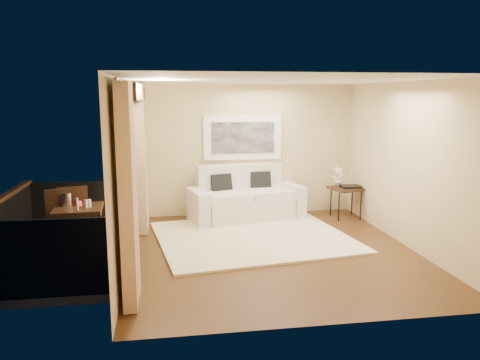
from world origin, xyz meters
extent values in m
plane|color=#4D3016|center=(0.00, 0.00, 0.00)|extent=(5.00, 5.00, 0.00)
plane|color=white|center=(0.00, 0.00, 2.70)|extent=(5.00, 5.00, 0.00)
plane|color=#C7B185|center=(0.00, 2.50, 1.35)|extent=(4.50, 0.00, 4.50)
plane|color=#C7B185|center=(0.00, -2.50, 1.35)|extent=(4.50, 0.00, 4.50)
plane|color=#C7B185|center=(2.25, 0.00, 1.35)|extent=(0.00, 5.00, 5.00)
plane|color=#C7B185|center=(-2.25, 1.85, 1.35)|extent=(0.00, 2.70, 2.70)
plane|color=#C7B185|center=(-2.25, -1.85, 1.35)|extent=(0.00, 2.70, 2.70)
plane|color=#C7B185|center=(-2.25, 0.00, 2.55)|extent=(0.00, 2.40, 2.40)
cube|color=#331C11|center=(-2.13, 0.00, 2.52)|extent=(0.28, 2.40, 0.22)
cube|color=#605B56|center=(-3.15, 0.00, -0.06)|extent=(1.80, 2.60, 0.12)
cube|color=black|center=(-4.01, 0.00, 0.50)|extent=(0.06, 2.60, 1.00)
cube|color=black|center=(-3.15, 1.27, 0.50)|extent=(1.80, 0.06, 1.00)
cube|color=black|center=(-3.15, -1.27, 0.50)|extent=(1.80, 0.06, 1.00)
cube|color=#331C11|center=(-4.01, 0.00, 1.02)|extent=(0.10, 2.60, 0.06)
cube|color=tan|center=(-2.11, 1.55, 1.32)|extent=(0.16, 0.75, 2.62)
cube|color=tan|center=(-2.11, -1.55, 1.32)|extent=(0.16, 0.75, 2.62)
cylinder|color=#4C473F|center=(-2.11, 0.00, 2.63)|extent=(0.04, 4.80, 0.04)
cube|color=white|center=(-0.10, 2.47, 1.62)|extent=(1.62, 0.05, 0.92)
cube|color=black|center=(-0.10, 2.44, 1.62)|extent=(1.30, 0.02, 0.64)
cube|color=beige|center=(-0.20, 0.74, 0.02)|extent=(3.60, 3.25, 0.04)
cube|color=silver|center=(-0.10, 2.02, 0.22)|extent=(1.98, 1.32, 0.45)
cube|color=silver|center=(-0.18, 2.39, 0.64)|extent=(1.83, 0.61, 0.88)
cube|color=silver|center=(-1.07, 1.81, 0.33)|extent=(0.45, 0.99, 0.66)
cube|color=silver|center=(0.87, 2.23, 0.33)|extent=(0.45, 0.99, 0.66)
cube|color=silver|center=(-0.52, 1.90, 0.52)|extent=(1.01, 1.01, 0.15)
cube|color=silver|center=(0.34, 2.08, 0.52)|extent=(1.01, 1.01, 0.15)
cube|color=black|center=(-0.58, 2.14, 0.71)|extent=(0.47, 0.31, 0.44)
cube|color=black|center=(0.25, 2.31, 0.71)|extent=(0.44, 0.23, 0.44)
cube|color=#331C11|center=(1.93, 1.82, 0.61)|extent=(0.71, 0.71, 0.04)
cylinder|color=black|center=(1.70, 1.59, 0.29)|extent=(0.03, 0.03, 0.59)
cylinder|color=black|center=(2.16, 1.59, 0.29)|extent=(0.03, 0.03, 0.59)
cylinder|color=black|center=(1.70, 2.05, 0.29)|extent=(0.03, 0.03, 0.59)
cylinder|color=black|center=(2.16, 2.05, 0.29)|extent=(0.03, 0.03, 0.59)
cube|color=black|center=(2.01, 1.80, 0.66)|extent=(0.38, 0.29, 0.05)
imported|color=white|center=(1.80, 1.97, 0.85)|extent=(0.26, 0.21, 0.43)
cube|color=#331C11|center=(-2.99, 0.09, 0.79)|extent=(0.73, 0.73, 0.05)
cylinder|color=#331C11|center=(-3.27, -0.19, 0.38)|extent=(0.04, 0.04, 0.76)
cylinder|color=#331C11|center=(-2.71, -0.19, 0.38)|extent=(0.04, 0.04, 0.76)
cylinder|color=#331C11|center=(-3.27, 0.37, 0.38)|extent=(0.04, 0.04, 0.76)
cylinder|color=#331C11|center=(-2.71, 0.37, 0.38)|extent=(0.04, 0.04, 0.76)
cube|color=#331C11|center=(-3.17, 0.60, 0.50)|extent=(0.55, 0.55, 0.06)
cube|color=#331C11|center=(-3.13, 0.39, 0.77)|extent=(0.46, 0.15, 0.61)
cylinder|color=#331C11|center=(-3.03, 0.82, 0.24)|extent=(0.03, 0.03, 0.47)
cylinder|color=#331C11|center=(-3.39, 0.75, 0.24)|extent=(0.03, 0.03, 0.47)
cylinder|color=#331C11|center=(-2.95, 0.45, 0.24)|extent=(0.03, 0.03, 0.47)
cylinder|color=#331C11|center=(-3.32, 0.38, 0.24)|extent=(0.03, 0.03, 0.47)
cube|color=#331C11|center=(-3.21, -0.02, 0.50)|extent=(0.55, 0.55, 0.06)
cube|color=#331C11|center=(-3.25, 0.19, 0.78)|extent=(0.47, 0.14, 0.61)
cylinder|color=#331C11|center=(-3.36, -0.24, 0.24)|extent=(0.03, 0.03, 0.48)
cylinder|color=#331C11|center=(-2.99, -0.17, 0.24)|extent=(0.03, 0.03, 0.48)
cylinder|color=#331C11|center=(-3.43, 0.13, 0.24)|extent=(0.03, 0.03, 0.48)
cylinder|color=#331C11|center=(-3.06, 0.20, 0.24)|extent=(0.03, 0.03, 0.48)
cylinder|color=silver|center=(-3.18, 0.23, 0.92)|extent=(0.18, 0.18, 0.20)
cylinder|color=red|center=(-2.98, 0.19, 0.85)|extent=(0.06, 0.06, 0.07)
cylinder|color=white|center=(-2.97, -0.09, 0.91)|extent=(0.04, 0.04, 0.18)
cylinder|color=silver|center=(-2.87, 0.04, 0.88)|extent=(0.06, 0.06, 0.12)
cylinder|color=silver|center=(-2.82, 0.06, 0.88)|extent=(0.06, 0.06, 0.12)
camera|label=1|loc=(-1.64, -7.04, 2.47)|focal=35.00mm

